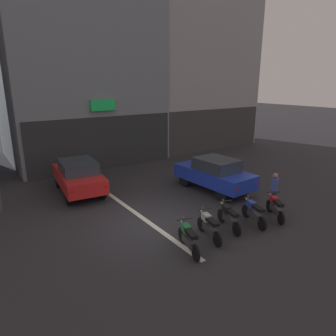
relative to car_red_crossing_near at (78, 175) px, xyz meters
name	(u,v)px	position (x,y,z in m)	size (l,w,h in m)	color
ground_plane	(151,224)	(1.10, -4.87, -0.89)	(120.00, 120.00, 0.00)	#2B2B30
lane_centre_line	(93,182)	(1.10, 1.13, -0.88)	(0.20, 18.00, 0.01)	silver
building_far_right	(182,51)	(11.78, 7.51, 6.82)	(10.25, 8.20, 15.44)	#9E9EA3
car_red_crossing_near	(78,175)	(0.00, 0.00, 0.00)	(2.17, 4.26, 1.64)	black
car_blue_parked_kerbside	(214,173)	(5.62, -3.46, 0.00)	(1.94, 4.17, 1.64)	black
motorcycle_green_row_leftmost	(188,238)	(1.08, -7.13, -0.43)	(0.63, 1.62, 0.98)	black
motorcycle_silver_row_left_mid	(209,226)	(2.17, -6.89, -0.43)	(0.59, 1.64, 0.98)	black
motorcycle_black_row_centre	(229,217)	(3.25, -6.77, -0.43)	(0.64, 1.62, 0.98)	black
motorcycle_blue_row_right_mid	(254,212)	(4.34, -7.00, -0.43)	(0.68, 1.60, 0.98)	black
motorcycle_red_row_rightmost	(275,207)	(5.43, -7.15, -0.43)	(0.92, 1.47, 0.98)	black
person_by_motorcycles	(274,192)	(5.86, -6.72, -0.03)	(0.42, 0.35, 1.67)	#23232D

